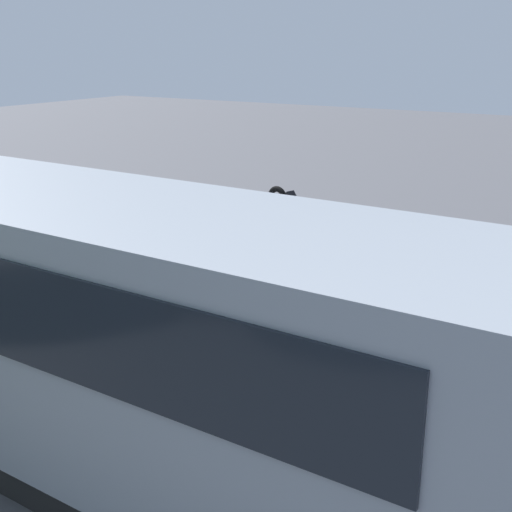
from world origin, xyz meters
TOP-DOWN VIEW (x-y plane):
  - ground_plane at (0.00, 0.00)m, footprint 80.00×80.00m
  - tour_bus at (0.13, 4.69)m, footprint 11.19×2.86m
  - spectator_far_left at (-0.39, 1.81)m, footprint 0.57×0.33m
  - spectator_left at (0.63, 2.07)m, footprint 0.57×0.40m
  - spectator_centre at (1.87, 1.68)m, footprint 0.58×0.36m
  - parked_motorcycle_silver at (0.27, 2.70)m, footprint 2.05×0.60m
  - stunt_motorcycle at (1.23, -3.08)m, footprint 1.86×0.85m
  - traffic_cone at (-0.36, -2.05)m, footprint 0.34×0.34m
  - bay_line_a at (-1.79, -0.72)m, footprint 0.21×4.76m
  - bay_line_b at (0.63, -0.72)m, footprint 0.20×4.07m
  - bay_line_c at (3.06, -0.72)m, footprint 0.21×4.78m

SIDE VIEW (x-z plane):
  - ground_plane at x=0.00m, z-range 0.00..0.00m
  - bay_line_a at x=-1.79m, z-range 0.00..0.01m
  - bay_line_b at x=0.63m, z-range 0.00..0.01m
  - bay_line_c at x=3.06m, z-range 0.00..0.01m
  - traffic_cone at x=-0.36m, z-range -0.01..0.62m
  - parked_motorcycle_silver at x=0.27m, z-range -0.01..0.97m
  - spectator_centre at x=1.87m, z-range 0.16..1.86m
  - stunt_motorcycle at x=1.23m, z-range 0.12..1.97m
  - spectator_far_left at x=-0.39m, z-range 0.18..2.00m
  - spectator_left at x=0.63m, z-range 0.19..2.00m
  - tour_bus at x=0.13m, z-range 0.02..3.27m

